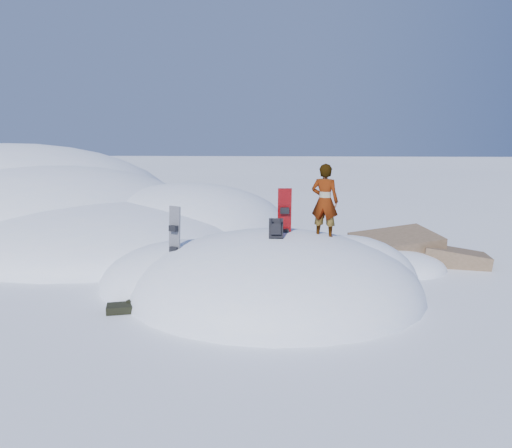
{
  "coord_description": "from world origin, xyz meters",
  "views": [
    {
      "loc": [
        0.08,
        -11.38,
        3.88
      ],
      "look_at": [
        -0.46,
        0.3,
        1.64
      ],
      "focal_mm": 35.0,
      "sensor_mm": 36.0,
      "label": 1
    }
  ],
  "objects_px": {
    "snowboard_red": "(284,224)",
    "person": "(325,201)",
    "backpack": "(276,229)",
    "snowboard_dark": "(174,241)"
  },
  "relations": [
    {
      "from": "snowboard_red",
      "to": "backpack",
      "type": "bearing_deg",
      "value": -112.7
    },
    {
      "from": "snowboard_red",
      "to": "backpack",
      "type": "relative_size",
      "value": 3.21
    },
    {
      "from": "snowboard_red",
      "to": "person",
      "type": "relative_size",
      "value": 0.98
    },
    {
      "from": "snowboard_red",
      "to": "snowboard_dark",
      "type": "relative_size",
      "value": 1.02
    },
    {
      "from": "snowboard_red",
      "to": "backpack",
      "type": "xyz_separation_m",
      "value": [
        -0.19,
        -0.58,
        -0.02
      ]
    },
    {
      "from": "snowboard_dark",
      "to": "person",
      "type": "height_order",
      "value": "person"
    },
    {
      "from": "backpack",
      "to": "snowboard_red",
      "type": "bearing_deg",
      "value": 71.81
    },
    {
      "from": "snowboard_dark",
      "to": "backpack",
      "type": "distance_m",
      "value": 2.42
    },
    {
      "from": "person",
      "to": "snowboard_dark",
      "type": "bearing_deg",
      "value": 25.5
    },
    {
      "from": "snowboard_dark",
      "to": "backpack",
      "type": "xyz_separation_m",
      "value": [
        2.37,
        -0.29,
        0.37
      ]
    }
  ]
}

